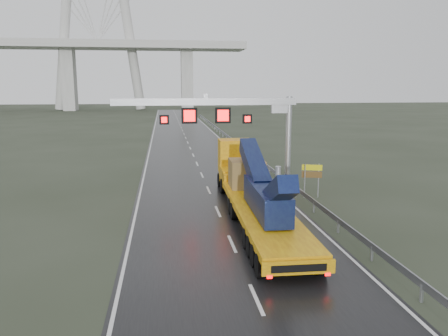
{
  "coord_description": "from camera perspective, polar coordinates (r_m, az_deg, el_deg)",
  "views": [
    {
      "loc": [
        -3.3,
        -17.05,
        7.94
      ],
      "look_at": [
        0.16,
        8.26,
        3.2
      ],
      "focal_mm": 35.0,
      "sensor_mm": 36.0,
      "label": 1
    }
  ],
  "objects": [
    {
      "name": "exit_sign_pair",
      "position": [
        32.24,
        11.4,
        -0.79
      ],
      "size": [
        1.41,
        0.44,
        2.48
      ],
      "rotation": [
        0.0,
        0.0,
        -0.27
      ],
      "color": "#909298",
      "rests_on": "ground"
    },
    {
      "name": "sign_gantry",
      "position": [
        35.53,
        0.98,
        6.76
      ],
      "size": [
        14.9,
        1.2,
        7.42
      ],
      "color": "#AAA9A5",
      "rests_on": "ground"
    },
    {
      "name": "guardrail",
      "position": [
        48.52,
        3.47,
        1.92
      ],
      "size": [
        0.2,
        140.0,
        1.4
      ],
      "primitive_type": null,
      "color": "gray",
      "rests_on": "ground"
    },
    {
      "name": "heavy_haul_truck",
      "position": [
        28.46,
        3.39,
        -1.98
      ],
      "size": [
        3.34,
        19.75,
        4.62
      ],
      "rotation": [
        0.0,
        0.0,
        -0.02
      ],
      "color": "yellow",
      "rests_on": "ground"
    },
    {
      "name": "road",
      "position": [
        57.69,
        -4.44,
        2.59
      ],
      "size": [
        11.0,
        200.0,
        0.02
      ],
      "primitive_type": "cube",
      "color": "black",
      "rests_on": "ground"
    },
    {
      "name": "striped_barrier",
      "position": [
        33.24,
        8.67,
        -2.39
      ],
      "size": [
        0.7,
        0.38,
        1.17
      ],
      "primitive_type": "cube",
      "rotation": [
        0.0,
        0.0,
        -0.02
      ],
      "color": "red",
      "rests_on": "ground"
    },
    {
      "name": "ground",
      "position": [
        19.1,
        2.96,
        -14.08
      ],
      "size": [
        400.0,
        400.0,
        0.0
      ],
      "primitive_type": "plane",
      "color": "#2B3223",
      "rests_on": "ground"
    }
  ]
}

